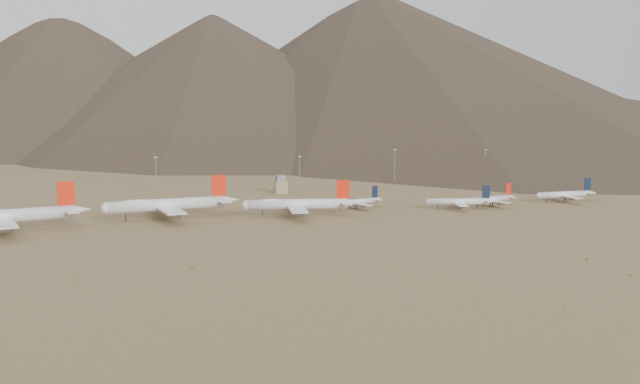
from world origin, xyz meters
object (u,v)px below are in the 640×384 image
object	(u,v)px
widebody_east	(298,204)
narrowbody_b	(460,202)
widebody_west	(3,216)
widebody_centre	(168,205)
control_tower	(281,185)
narrowbody_a	(357,202)

from	to	relation	value
widebody_east	narrowbody_b	xyz separation A→B (m)	(94.73, -4.30, -2.19)
widebody_west	widebody_east	size ratio (longest dim) A/B	1.17
widebody_centre	widebody_west	bearing A→B (deg)	-174.43
narrowbody_b	control_tower	size ratio (longest dim) A/B	3.34
control_tower	widebody_centre	bearing A→B (deg)	-134.98
widebody_centre	narrowbody_a	xyz separation A→B (m)	(106.09, 1.49, -3.50)
widebody_east	narrowbody_a	size ratio (longest dim) A/B	1.78
narrowbody_a	control_tower	size ratio (longest dim) A/B	2.98
widebody_east	control_tower	bearing A→B (deg)	90.96
widebody_west	narrowbody_a	xyz separation A→B (m)	(183.38, 18.39, -3.77)
widebody_west	control_tower	size ratio (longest dim) A/B	6.22
widebody_centre	narrowbody_a	size ratio (longest dim) A/B	2.04
narrowbody_a	narrowbody_b	xyz separation A→B (m)	(55.36, -19.19, 0.40)
widebody_west	widebody_east	distance (m)	144.06
widebody_east	control_tower	xyz separation A→B (m)	(15.76, 95.94, -1.25)
narrowbody_a	control_tower	distance (m)	84.43
widebody_centre	control_tower	distance (m)	116.71
widebody_west	widebody_centre	size ratio (longest dim) A/B	1.02
narrowbody_a	control_tower	world-z (taller)	narrowbody_a
widebody_west	narrowbody_a	size ratio (longest dim) A/B	2.09
narrowbody_b	widebody_east	bearing A→B (deg)	-168.01
widebody_centre	narrowbody_b	world-z (taller)	widebody_centre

